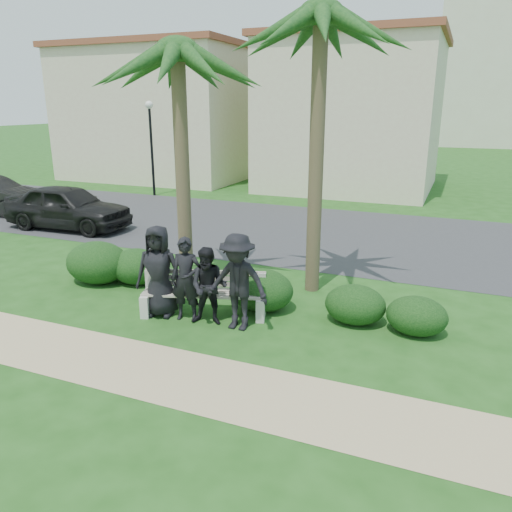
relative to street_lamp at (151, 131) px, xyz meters
The scene contains 20 objects.
ground 15.29m from the street_lamp, 53.13° to the right, with size 160.00×160.00×0.00m, color #1C4915.
footpath 16.74m from the street_lamp, 56.89° to the right, with size 30.00×1.60×0.01m, color tan.
asphalt_street 10.28m from the street_lamp, 23.96° to the right, with size 160.00×8.00×0.01m, color #2D2D30.
stucco_bldg_left 6.75m from the street_lamp, 116.57° to the left, with size 10.40×8.40×7.30m.
stucco_bldg_right 10.03m from the street_lamp, 36.87° to the left, with size 8.40×8.40×7.30m.
street_lamp is the anchor object (origin of this frame).
park_bench 14.71m from the street_lamp, 52.45° to the right, with size 2.67×1.31×0.88m.
man_a 14.40m from the street_lamp, 55.94° to the right, with size 0.92×0.60×1.88m, color black.
man_b 14.74m from the street_lamp, 53.89° to the right, with size 0.62×0.41×1.69m, color black.
man_c 15.08m from the street_lamp, 52.36° to the right, with size 0.76×0.59×1.56m, color black.
man_d 15.42m from the street_lamp, 50.52° to the right, with size 1.22×0.70×1.89m, color black.
hedge_a 12.25m from the street_lamp, 62.86° to the right, with size 1.57×1.30×1.02m, color black.
hedge_b 12.45m from the street_lamp, 58.36° to the right, with size 1.32×1.09×0.86m, color black.
hedge_c 13.30m from the street_lamp, 53.82° to the right, with size 1.09×0.90×0.71m, color black.
hedge_d 14.73m from the street_lamp, 47.68° to the right, with size 1.37×1.13×0.89m, color black.
hedge_e 16.05m from the street_lamp, 42.21° to the right, with size 1.20×0.99×0.78m, color black.
hedge_f 16.97m from the street_lamp, 39.66° to the right, with size 1.13×0.94×0.74m, color black.
palm_left 12.93m from the street_lamp, 53.05° to the right, with size 3.00×3.00×6.14m.
palm_right 14.23m from the street_lamp, 41.46° to the right, with size 3.00×3.00×6.81m.
car_a 7.12m from the street_lamp, 81.79° to the right, with size 1.79×4.46×1.52m, color black.
Camera 1 is at (4.42, -7.83, 4.17)m, focal length 35.00 mm.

